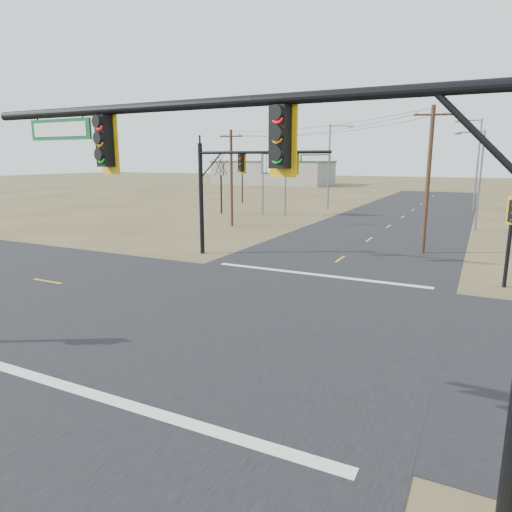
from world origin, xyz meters
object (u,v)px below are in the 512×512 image
Objects in this scene: streetlight_a at (478,175)px; bare_tree_b at (242,166)px; highway_sign at (274,172)px; streetlight_b at (476,160)px; mast_arm_far at (240,176)px; pedestal_signal_ne at (512,222)px; bare_tree_a at (221,165)px; utility_pole_far at (231,177)px; streetlight_c at (331,162)px; utility_pole_near at (428,179)px; mast_arm_near at (305,192)px.

bare_tree_b is (-30.70, 13.88, 0.44)m from streetlight_a.
streetlight_b is at bearing 52.62° from highway_sign.
mast_arm_far is 39.25m from streetlight_b.
bare_tree_a is at bearing 167.61° from pedestal_signal_ne.
utility_pole_far is 18.52m from streetlight_c.
streetlight_a is (-1.93, 19.80, 1.60)m from pedestal_signal_ne.
mast_arm_far is 15.11m from pedestal_signal_ne.
streetlight_b reaches higher than streetlight_c.
utility_pole_near is at bearing -43.55° from bare_tree_b.
mast_arm_near is 1.30× the size of streetlight_a.
utility_pole_near reaches higher than bare_tree_b.
utility_pole_near is 30.73m from streetlight_b.
bare_tree_a is (-9.91, -9.87, -0.29)m from streetlight_c.
mast_arm_near reaches higher than bare_tree_a.
bare_tree_a is (-28.53, 20.86, 2.24)m from pedestal_signal_ne.
bare_tree_b is (-4.10, 12.82, -0.20)m from bare_tree_a.
streetlight_c reaches higher than streetlight_a.
streetlight_b is at bearing 51.51° from utility_pole_far.
streetlight_a is 33.69m from bare_tree_b.
utility_pole_near is at bearing 34.68° from mast_arm_far.
streetlight_a is (20.35, -1.99, 0.07)m from highway_sign.
mast_arm_near is at bearing -79.35° from pedestal_signal_ne.
utility_pole_near reaches higher than mast_arm_near.
streetlight_c is 13.99m from bare_tree_a.
streetlight_b is (-2.58, 37.72, 2.89)m from pedestal_signal_ne.
mast_arm_far is 1.28× the size of bare_tree_a.
utility_pole_far is at bearing 162.65° from utility_pole_near.
utility_pole_far reaches higher than mast_arm_far.
mast_arm_far reaches higher than bare_tree_b.
streetlight_a is at bearing -81.47° from streetlight_b.
streetlight_b is at bearing 33.03° from bare_tree_a.
pedestal_signal_ne is at bearing -79.65° from streetlight_b.
streetlight_b is 1.58× the size of bare_tree_a.
bare_tree_b is at bearing 115.71° from utility_pole_far.
pedestal_signal_ne is 0.47× the size of utility_pole_near.
mast_arm_near is 1.27× the size of utility_pole_far.
bare_tree_a is at bearing -157.91° from highway_sign.
utility_pole_near is 0.92× the size of streetlight_c.
highway_sign is (-7.30, 21.29, -0.40)m from mast_arm_far.
bare_tree_a is (-6.25, -0.93, 0.71)m from highway_sign.
streetlight_b reaches higher than mast_arm_far.
bare_tree_a is at bearing 160.85° from streetlight_a.
streetlight_c reaches higher than utility_pole_near.
utility_pole_near is at bearing -26.20° from highway_sign.
utility_pole_far is 1.29× the size of highway_sign.
streetlight_a reaches higher than pedestal_signal_ne.
bare_tree_b is at bearing 136.45° from utility_pole_near.
pedestal_signal_ne is 46.93m from bare_tree_b.
mast_arm_far is 1.00× the size of utility_pole_far.
mast_arm_near is 2.51× the size of pedestal_signal_ne.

